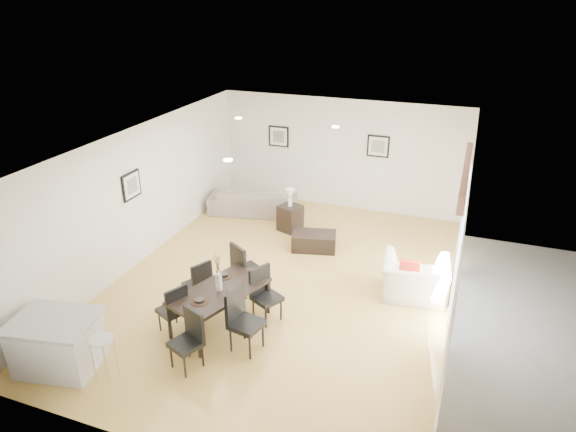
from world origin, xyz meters
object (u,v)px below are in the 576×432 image
(armchair, at_px, (415,279))
(dining_chair_head, at_px, (190,336))
(dining_chair_wnear, at_px, (174,307))
(dining_chair_wfar, at_px, (199,282))
(bar_stool, at_px, (102,344))
(coffee_table, at_px, (314,241))
(dining_chair_foot, at_px, (244,266))
(side_table, at_px, (290,218))
(dining_table, at_px, (220,293))
(dining_chair_enear, at_px, (241,317))
(dining_chair_efar, at_px, (264,291))
(sofa, at_px, (253,201))
(kitchen_island, at_px, (57,343))

(armchair, height_order, dining_chair_head, dining_chair_head)
(dining_chair_wnear, distance_m, dining_chair_wfar, 0.80)
(dining_chair_head, height_order, bar_stool, dining_chair_head)
(dining_chair_wnear, bearing_deg, coffee_table, -174.20)
(dining_chair_foot, xyz_separation_m, coffee_table, (0.66, 2.07, -0.37))
(dining_chair_wnear, height_order, side_table, dining_chair_wnear)
(armchair, bearing_deg, dining_table, 27.73)
(dining_chair_enear, relative_size, bar_stool, 1.40)
(dining_chair_foot, bearing_deg, dining_chair_head, 123.34)
(dining_table, xyz_separation_m, coffee_table, (0.62, 3.07, -0.42))
(dining_chair_efar, xyz_separation_m, side_table, (-0.75, 3.32, -0.22))
(sofa, bearing_deg, bar_stool, 82.65)
(coffee_table, distance_m, kitchen_island, 5.32)
(dining_chair_foot, bearing_deg, dining_chair_wfar, 81.16)
(sofa, distance_m, dining_table, 4.59)
(dining_table, distance_m, side_table, 3.78)
(dining_table, xyz_separation_m, dining_chair_wnear, (-0.58, -0.44, -0.12))
(dining_chair_head, distance_m, dining_chair_foot, 2.01)
(sofa, xyz_separation_m, coffee_table, (1.97, -1.31, -0.13))
(dining_chair_wnear, height_order, coffee_table, dining_chair_wnear)
(sofa, xyz_separation_m, dining_chair_head, (1.38, -5.38, 0.20))
(dining_chair_wfar, height_order, dining_chair_foot, dining_chair_foot)
(coffee_table, relative_size, bar_stool, 1.27)
(side_table, xyz_separation_m, kitchen_island, (-1.56, -5.46, 0.12))
(dining_chair_wnear, height_order, bar_stool, dining_chair_wnear)
(bar_stool, bearing_deg, dining_chair_wfar, 80.51)
(dining_chair_head, height_order, dining_chair_foot, dining_chair_foot)
(dining_table, height_order, dining_chair_wnear, dining_chair_wnear)
(side_table, bearing_deg, dining_chair_foot, -87.40)
(coffee_table, relative_size, kitchen_island, 0.69)
(dining_chair_wfar, xyz_separation_m, side_table, (0.41, 3.40, -0.19))
(sofa, xyz_separation_m, armchair, (4.19, -2.44, 0.06))
(dining_chair_enear, bearing_deg, dining_chair_foot, 34.31)
(dining_chair_foot, xyz_separation_m, kitchen_island, (-1.69, -2.70, -0.14))
(armchair, relative_size, dining_chair_enear, 1.12)
(dining_chair_enear, height_order, coffee_table, dining_chair_enear)
(side_table, distance_m, bar_stool, 5.52)
(dining_table, relative_size, bar_stool, 2.53)
(kitchen_island, bearing_deg, dining_chair_efar, 31.77)
(dining_chair_head, distance_m, side_table, 4.78)
(dining_table, height_order, dining_chair_wfar, dining_chair_wfar)
(dining_table, height_order, dining_chair_foot, dining_chair_foot)
(dining_chair_wnear, relative_size, dining_chair_efar, 0.94)
(dining_chair_enear, bearing_deg, dining_table, 66.18)
(sofa, relative_size, side_table, 3.53)
(armchair, xyz_separation_m, dining_chair_wfar, (-3.42, -1.57, 0.13))
(dining_chair_wfar, bearing_deg, kitchen_island, -1.46)
(side_table, bearing_deg, coffee_table, -41.39)
(dining_table, bearing_deg, side_table, 112.47)
(dining_chair_efar, bearing_deg, armchair, -28.44)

